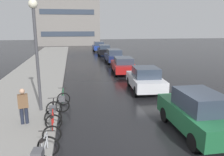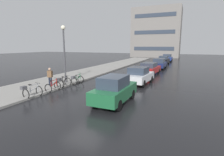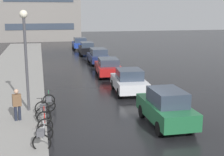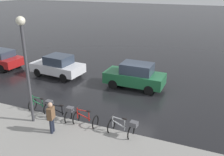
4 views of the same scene
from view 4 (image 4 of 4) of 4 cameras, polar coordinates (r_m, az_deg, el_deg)
ground_plane at (r=15.19m, az=4.96°, el=-5.08°), size 140.00×140.00×0.00m
bicycle_nearest at (r=11.59m, az=2.71°, el=-11.19°), size 0.85×1.40×0.99m
bicycle_second at (r=12.46m, az=-6.06°, el=-9.39°), size 0.71×1.13×0.98m
bicycle_third at (r=12.98m, az=-11.45°, el=-7.83°), size 0.79×1.38×0.97m
bicycle_farthest at (r=14.04m, az=-15.69°, el=-6.00°), size 0.73×1.36×1.00m
car_green at (r=16.63m, az=5.30°, el=0.52°), size 1.75×3.97×1.74m
car_white at (r=19.19m, az=-12.28°, el=2.74°), size 2.19×4.04×1.60m
pedestrian at (r=11.82m, az=-13.74°, el=-8.64°), size 0.44×0.32×1.67m
streetlamp at (r=12.06m, az=-19.27°, el=4.90°), size 0.41×0.41×5.32m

